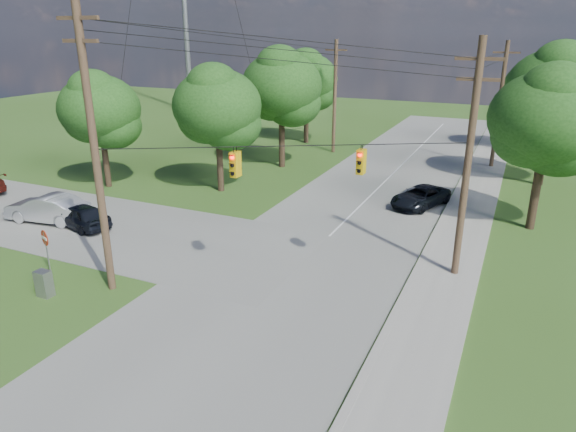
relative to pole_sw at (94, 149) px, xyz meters
The scene contains 21 objects.
ground 7.75m from the pole_sw, ahead, with size 140.00×140.00×0.00m, color #35581D.
main_road 10.16m from the pole_sw, 34.88° to the left, with size 10.00×100.00×0.03m, color gray.
sidewalk_east 15.37m from the pole_sw, 19.08° to the left, with size 2.60×100.00×0.12m, color #A3A099.
pole_sw is the anchor object (origin of this frame).
pole_ne 15.51m from the pole_sw, 29.38° to the left, with size 2.00×0.32×10.50m.
pole_north_e 32.55m from the pole_sw, 65.48° to the left, with size 2.00×0.32×10.00m.
pole_north_w 29.62m from the pole_sw, 90.77° to the left, with size 2.00×0.32×10.00m.
power_lines 13.04m from the pole_sw, 61.30° to the left, with size 13.93×29.62×4.93m.
traffic_signals 8.24m from the pole_sw, 29.38° to the left, with size 4.91×3.27×1.05m.
tree_w_near 14.99m from the pole_sw, 103.11° to the left, with size 6.00×6.00×8.40m.
tree_w_mid 22.73m from the pole_sw, 96.06° to the left, with size 6.40×6.40×9.22m.
tree_w_far 32.90m from the pole_sw, 97.69° to the left, with size 6.00×6.00×8.73m.
tree_e_near 22.78m from the pole_sw, 43.22° to the left, with size 6.20×6.20×8.81m.
tree_e_mid 30.79m from the pole_sw, 56.26° to the left, with size 6.60×6.60×9.64m.
tree_e_far 40.90m from the pole_sw, 66.82° to the left, with size 5.80×5.80×8.32m.
tree_cross_n 16.64m from the pole_sw, 133.29° to the left, with size 5.60×5.60×7.91m.
car_cross_dark 10.06m from the pole_sw, 143.90° to the left, with size 1.67×4.16×1.42m, color black.
car_cross_silver 11.81m from the pole_sw, 152.27° to the left, with size 1.73×4.96×1.63m, color #B5B7BD.
car_main_north 20.45m from the pole_sw, 59.13° to the left, with size 2.12×4.59×1.28m, color black.
control_cabinet 6.26m from the pole_sw, 139.95° to the right, with size 0.65×0.47×1.17m, color gray.
do_not_enter_sign 5.76m from the pole_sw, behind, with size 0.71×0.29×2.23m.
Camera 1 is at (10.80, -14.69, 10.63)m, focal length 32.00 mm.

